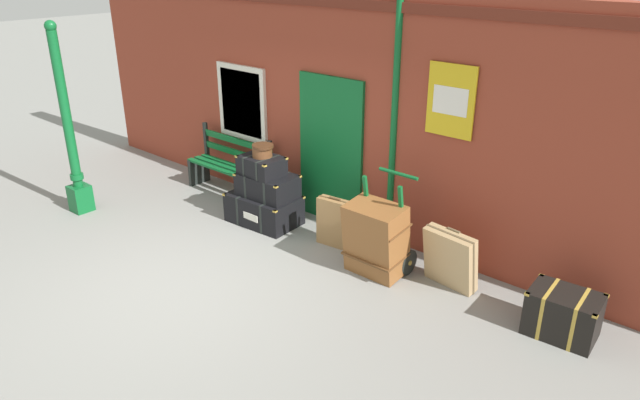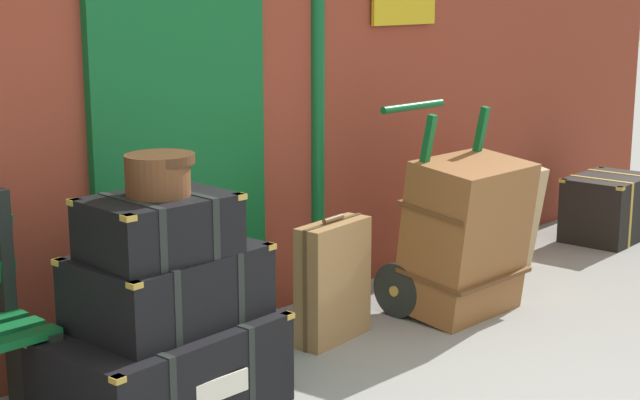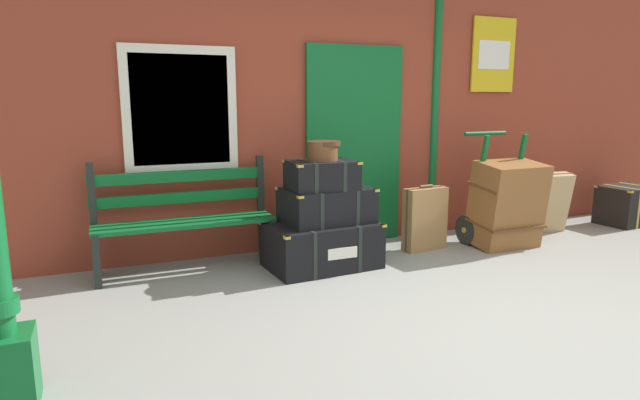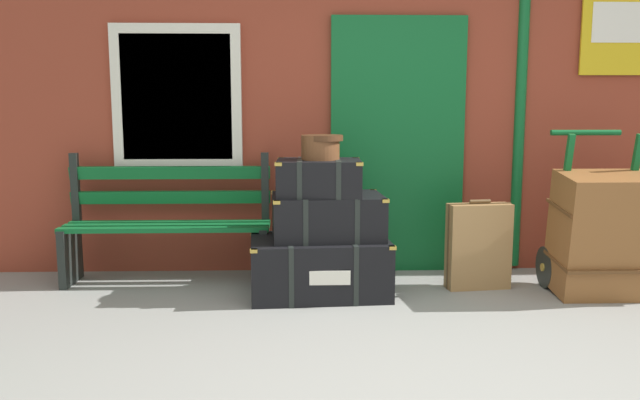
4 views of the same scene
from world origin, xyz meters
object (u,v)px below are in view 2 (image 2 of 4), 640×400
(suitcase_oxblood, at_px, (333,282))
(suitcase_tan, at_px, (499,221))
(round_hatbox, at_px, (158,172))
(corner_trunk, at_px, (608,208))
(steamer_trunk_top, at_px, (159,226))
(steamer_trunk_base, at_px, (164,371))
(steamer_trunk_middle, at_px, (168,286))
(large_brown_trunk, at_px, (466,237))
(porters_trolley, at_px, (441,263))

(suitcase_oxblood, height_order, suitcase_tan, suitcase_tan)
(round_hatbox, bearing_deg, corner_trunk, 1.61)
(steamer_trunk_top, height_order, round_hatbox, round_hatbox)
(steamer_trunk_base, height_order, steamer_trunk_top, steamer_trunk_top)
(steamer_trunk_top, bearing_deg, steamer_trunk_middle, 29.13)
(suitcase_tan, bearing_deg, steamer_trunk_base, -176.09)
(large_brown_trunk, bearing_deg, suitcase_oxblood, 163.55)
(steamer_trunk_middle, height_order, corner_trunk, steamer_trunk_middle)
(porters_trolley, xyz_separation_m, suitcase_oxblood, (-0.85, 0.08, 0.05))
(steamer_trunk_base, xyz_separation_m, porters_trolley, (2.06, 0.05, 0.06))
(steamer_trunk_middle, bearing_deg, round_hatbox, -153.02)
(steamer_trunk_top, xyz_separation_m, suitcase_tan, (2.89, 0.20, -0.51))
(large_brown_trunk, distance_m, suitcase_tan, 0.89)
(steamer_trunk_base, relative_size, suitcase_tan, 1.44)
(round_hatbox, relative_size, large_brown_trunk, 0.33)
(steamer_trunk_middle, xyz_separation_m, large_brown_trunk, (2.00, -0.15, -0.12))
(suitcase_oxblood, bearing_deg, suitcase_tan, 2.47)
(steamer_trunk_top, bearing_deg, large_brown_trunk, -3.26)
(suitcase_tan, distance_m, corner_trunk, 1.35)
(porters_trolley, bearing_deg, steamer_trunk_base, -178.62)
(round_hatbox, distance_m, suitcase_tan, 2.97)
(suitcase_tan, height_order, corner_trunk, suitcase_tan)
(suitcase_tan, bearing_deg, large_brown_trunk, -158.70)
(steamer_trunk_base, bearing_deg, large_brown_trunk, -3.46)
(steamer_trunk_top, relative_size, corner_trunk, 0.86)
(steamer_trunk_top, bearing_deg, porters_trolley, 1.57)
(steamer_trunk_top, height_order, suitcase_oxblood, steamer_trunk_top)
(round_hatbox, xyz_separation_m, porters_trolley, (2.05, 0.05, -0.83))
(round_hatbox, bearing_deg, large_brown_trunk, -3.59)
(steamer_trunk_middle, relative_size, porters_trolley, 0.70)
(round_hatbox, bearing_deg, suitcase_oxblood, 5.74)
(porters_trolley, bearing_deg, suitcase_oxblood, 174.89)
(steamer_trunk_top, relative_size, suitcase_tan, 0.84)
(steamer_trunk_middle, relative_size, steamer_trunk_top, 1.36)
(steamer_trunk_middle, bearing_deg, steamer_trunk_base, -153.97)
(steamer_trunk_base, xyz_separation_m, suitcase_oxblood, (1.21, 0.13, 0.12))
(porters_trolley, bearing_deg, large_brown_trunk, -90.00)
(steamer_trunk_top, distance_m, large_brown_trunk, 2.11)
(corner_trunk, bearing_deg, steamer_trunk_base, -178.34)
(suitcase_oxblood, relative_size, corner_trunk, 0.96)
(round_hatbox, xyz_separation_m, large_brown_trunk, (2.05, -0.13, -0.64))
(steamer_trunk_base, distance_m, corner_trunk, 4.22)
(steamer_trunk_middle, relative_size, suitcase_oxblood, 1.22)
(large_brown_trunk, bearing_deg, suitcase_tan, 21.30)
(steamer_trunk_middle, height_order, suitcase_tan, steamer_trunk_middle)
(round_hatbox, height_order, corner_trunk, round_hatbox)
(large_brown_trunk, bearing_deg, round_hatbox, 176.41)
(porters_trolley, bearing_deg, corner_trunk, 1.93)
(porters_trolley, distance_m, corner_trunk, 2.16)
(steamer_trunk_middle, bearing_deg, suitcase_oxblood, 4.73)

